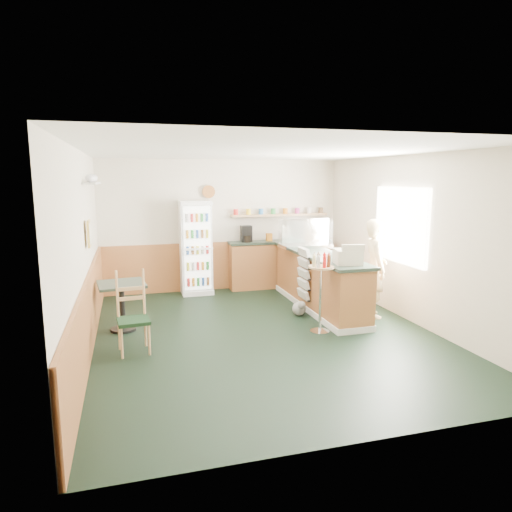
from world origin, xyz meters
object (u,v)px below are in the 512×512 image
object	(u,v)px
shopkeeper	(375,268)
cash_register	(348,257)
drinks_fridge	(196,248)
condiment_stand	(321,281)
cafe_chair	(133,309)
display_case	(306,234)
cafe_table	(122,297)

from	to	relation	value
shopkeeper	cash_register	bearing A→B (deg)	130.60
drinks_fridge	condiment_stand	size ratio (longest dim) A/B	1.57
cafe_chair	condiment_stand	bearing A→B (deg)	-5.92
display_case	cafe_chair	bearing A→B (deg)	-149.77
drinks_fridge	condiment_stand	bearing A→B (deg)	-63.30
shopkeeper	cafe_table	world-z (taller)	shopkeeper
drinks_fridge	cash_register	size ratio (longest dim) A/B	4.60
drinks_fridge	cafe_table	bearing A→B (deg)	-125.58
cafe_chair	drinks_fridge	bearing A→B (deg)	60.39
cash_register	shopkeeper	size ratio (longest dim) A/B	0.25
display_case	cafe_table	world-z (taller)	display_case
condiment_stand	cafe_chair	xyz separation A→B (m)	(-2.74, 0.01, -0.23)
drinks_fridge	cafe_chair	size ratio (longest dim) A/B	1.70
display_case	cafe_table	bearing A→B (deg)	-163.46
cafe_table	drinks_fridge	bearing A→B (deg)	54.42
cash_register	cafe_table	size ratio (longest dim) A/B	0.54
condiment_stand	shopkeeper	bearing A→B (deg)	23.11
cash_register	cafe_chair	bearing A→B (deg)	-165.47
display_case	condiment_stand	bearing A→B (deg)	-104.83
cafe_table	cafe_chair	xyz separation A→B (m)	(0.15, -0.88, 0.05)
shopkeeper	cafe_chair	bearing A→B (deg)	110.52
shopkeeper	display_case	bearing A→B (deg)	39.98
cafe_chair	shopkeeper	bearing A→B (deg)	1.59
drinks_fridge	cash_register	xyz separation A→B (m)	(1.96, -2.75, 0.18)
cash_register	cafe_chair	distance (m)	3.30
cash_register	cafe_chair	xyz separation A→B (m)	(-3.25, -0.14, -0.55)
display_case	cash_register	size ratio (longest dim) A/B	2.32
condiment_stand	display_case	bearing A→B (deg)	75.17
cash_register	cafe_chair	size ratio (longest dim) A/B	0.37
condiment_stand	cafe_table	world-z (taller)	condiment_stand
drinks_fridge	display_case	xyz separation A→B (m)	(1.96, -1.00, 0.34)
cash_register	cafe_table	world-z (taller)	cash_register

